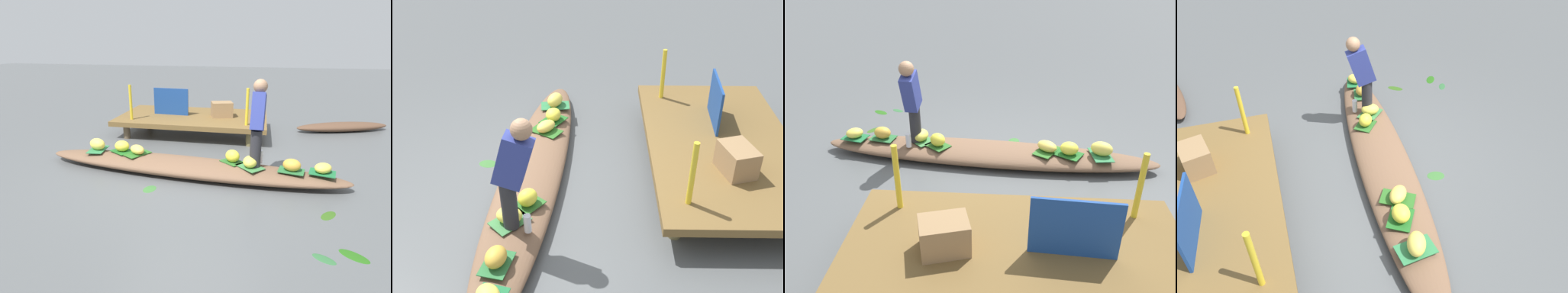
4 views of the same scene
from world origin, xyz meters
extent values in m
plane|color=#535657|center=(0.00, 0.00, 0.00)|extent=(40.00, 40.00, 0.00)
cube|color=brown|center=(-0.38, 2.31, 0.33)|extent=(3.20, 1.80, 0.10)
cylinder|color=brown|center=(-1.66, 1.59, 0.14)|extent=(0.14, 0.14, 0.28)
cylinder|color=brown|center=(0.90, 1.59, 0.14)|extent=(0.14, 0.14, 0.28)
ellipsoid|color=brown|center=(0.00, 0.00, 0.12)|extent=(4.82, 1.10, 0.24)
cube|color=#1F6222|center=(-1.13, 0.17, 0.24)|extent=(0.43, 0.41, 0.01)
ellipsoid|color=yellow|center=(-1.13, 0.17, 0.33)|extent=(0.27, 0.24, 0.18)
cube|color=#3C7B41|center=(0.97, -0.11, 0.24)|extent=(0.45, 0.45, 0.01)
ellipsoid|color=#EBDB50|center=(0.97, -0.11, 0.32)|extent=(0.24, 0.29, 0.16)
cube|color=#296B36|center=(1.54, -0.14, 0.24)|extent=(0.39, 0.32, 0.01)
ellipsoid|color=gold|center=(1.54, -0.14, 0.33)|extent=(0.29, 0.24, 0.17)
cube|color=#2A6225|center=(0.70, 0.04, 0.24)|extent=(0.40, 0.39, 0.01)
ellipsoid|color=yellow|center=(0.70, 0.04, 0.33)|extent=(0.29, 0.28, 0.19)
cube|color=#296321|center=(-0.84, 0.10, 0.24)|extent=(0.42, 0.47, 0.01)
ellipsoid|color=#EECE53|center=(-0.84, 0.10, 0.31)|extent=(0.34, 0.33, 0.14)
cube|color=#2D7744|center=(-1.57, 0.16, 0.24)|extent=(0.30, 0.44, 0.01)
ellipsoid|color=#F2D956|center=(-1.57, 0.16, 0.33)|extent=(0.35, 0.29, 0.19)
cube|color=#1D6A39|center=(1.96, -0.13, 0.24)|extent=(0.39, 0.33, 0.01)
ellipsoid|color=#F0D750|center=(1.96, -0.13, 0.31)|extent=(0.31, 0.30, 0.14)
cylinder|color=#28282D|center=(1.03, -0.08, 0.51)|extent=(0.16, 0.16, 0.55)
cube|color=#2F3B8C|center=(1.04, 0.00, 1.03)|extent=(0.21, 0.44, 0.58)
sphere|color=#9E7556|center=(1.05, 0.10, 1.38)|extent=(0.20, 0.20, 0.20)
cylinder|color=silver|center=(1.10, 0.09, 0.33)|extent=(0.08, 0.08, 0.20)
cube|color=navy|center=(-0.88, 2.31, 0.68)|extent=(0.79, 0.08, 0.59)
cylinder|color=gold|center=(-1.58, 1.71, 0.75)|extent=(0.06, 0.06, 0.73)
cylinder|color=gold|center=(0.82, 1.71, 0.75)|extent=(0.06, 0.06, 0.73)
cube|color=#93714B|center=(0.26, 2.32, 0.55)|extent=(0.51, 0.43, 0.32)
ellipsoid|color=#315A1A|center=(1.93, -0.89, 0.00)|extent=(0.27, 0.30, 0.01)
ellipsoid|color=#235C15|center=(2.04, -1.63, 0.00)|extent=(0.32, 0.28, 0.01)
ellipsoid|color=#2E6235|center=(1.74, -1.73, 0.00)|extent=(0.26, 0.21, 0.01)
ellipsoid|color=#386E32|center=(-0.39, -0.63, 0.00)|extent=(0.21, 0.26, 0.01)
camera|label=1|loc=(1.03, -4.47, 2.01)|focal=29.30mm
camera|label=2|loc=(4.53, 0.74, 3.44)|focal=42.77mm
camera|label=3|loc=(-0.26, 5.13, 2.94)|focal=37.52mm
camera|label=4|loc=(-3.72, 1.31, 3.61)|focal=35.13mm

